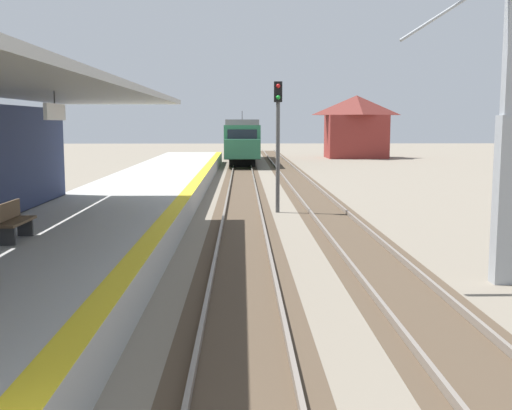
% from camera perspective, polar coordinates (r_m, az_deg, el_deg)
% --- Properties ---
extents(station_platform, '(5.00, 80.00, 0.91)m').
position_cam_1_polar(station_platform, '(20.18, -13.78, -1.82)').
color(station_platform, '#A8A8A3').
rests_on(station_platform, ground).
extents(track_pair_nearest_platform, '(2.34, 120.00, 0.16)m').
position_cam_1_polar(track_pair_nearest_platform, '(23.71, -1.20, -1.25)').
color(track_pair_nearest_platform, '#4C3D2D').
rests_on(track_pair_nearest_platform, ground).
extents(track_pair_middle, '(2.34, 120.00, 0.16)m').
position_cam_1_polar(track_pair_middle, '(23.96, 6.96, -1.22)').
color(track_pair_middle, '#4C3D2D').
rests_on(track_pair_middle, ground).
extents(approaching_train, '(2.93, 19.60, 4.76)m').
position_cam_1_polar(approaching_train, '(59.14, -1.23, 5.95)').
color(approaching_train, '#286647').
rests_on(approaching_train, ground).
extents(rail_signal_post, '(0.32, 0.34, 5.20)m').
position_cam_1_polar(rail_signal_post, '(25.57, 1.96, 6.44)').
color(rail_signal_post, '#4C4C4C').
rests_on(rail_signal_post, ground).
extents(catenary_pylon_far_side, '(5.00, 0.40, 7.50)m').
position_cam_1_polar(catenary_pylon_far_side, '(14.99, 20.45, 6.94)').
color(catenary_pylon_far_side, '#9EA3A8').
rests_on(catenary_pylon_far_side, ground).
extents(platform_bench, '(0.45, 1.60, 0.88)m').
position_cam_1_polar(platform_bench, '(15.64, -20.85, -1.27)').
color(platform_bench, brown).
rests_on(platform_bench, station_platform).
extents(distant_trackside_house, '(6.60, 5.28, 6.40)m').
position_cam_1_polar(distant_trackside_house, '(67.16, 8.91, 7.01)').
color(distant_trackside_house, maroon).
rests_on(distant_trackside_house, ground).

